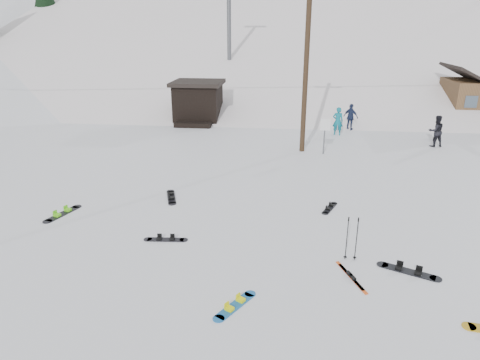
# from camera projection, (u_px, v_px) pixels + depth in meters

# --- Properties ---
(ground) EXTENTS (200.00, 200.00, 0.00)m
(ground) POSITION_uv_depth(u_px,v_px,m) (231.00, 313.00, 9.95)
(ground) COLOR white
(ground) RESTS_ON ground
(ski_slope) EXTENTS (60.00, 85.24, 65.97)m
(ski_slope) POSITION_uv_depth(u_px,v_px,m) (278.00, 153.00, 65.44)
(ski_slope) COLOR white
(ski_slope) RESTS_ON ground
(ridge_left) EXTENTS (47.54, 95.03, 58.38)m
(ridge_left) POSITION_uv_depth(u_px,v_px,m) (29.00, 152.00, 62.22)
(ridge_left) COLOR white
(ridge_left) RESTS_ON ground
(treeline_crest) EXTENTS (50.00, 6.00, 10.00)m
(treeline_crest) POSITION_uv_depth(u_px,v_px,m) (283.00, 57.00, 90.34)
(treeline_crest) COLOR black
(treeline_crest) RESTS_ON ski_slope
(utility_pole) EXTENTS (2.00, 0.26, 9.00)m
(utility_pole) POSITION_uv_depth(u_px,v_px,m) (306.00, 60.00, 21.24)
(utility_pole) COLOR #3A2819
(utility_pole) RESTS_ON ground
(trail_sign) EXTENTS (0.50, 0.09, 1.85)m
(trail_sign) POSITION_uv_depth(u_px,v_px,m) (325.00, 130.00, 21.89)
(trail_sign) COLOR #595B60
(trail_sign) RESTS_ON ground
(lift_hut) EXTENTS (3.40, 4.10, 2.75)m
(lift_hut) POSITION_uv_depth(u_px,v_px,m) (198.00, 101.00, 29.57)
(lift_hut) COLOR black
(lift_hut) RESTS_ON ground
(lift_tower_near) EXTENTS (2.20, 0.36, 8.00)m
(lift_tower_near) POSITION_uv_depth(u_px,v_px,m) (229.00, 6.00, 35.72)
(lift_tower_near) COLOR #595B60
(lift_tower_near) RESTS_ON ski_slope
(hero_snowboard) EXTENTS (0.91, 1.31, 0.10)m
(hero_snowboard) POSITION_uv_depth(u_px,v_px,m) (235.00, 305.00, 10.19)
(hero_snowboard) COLOR #1C68B6
(hero_snowboard) RESTS_ON ground
(hero_skis) EXTENTS (0.66, 1.54, 0.08)m
(hero_skis) POSITION_uv_depth(u_px,v_px,m) (351.00, 276.00, 11.36)
(hero_skis) COLOR #C44614
(hero_skis) RESTS_ON ground
(ski_poles) EXTENTS (0.36, 0.10, 1.32)m
(ski_poles) POSITION_uv_depth(u_px,v_px,m) (352.00, 238.00, 12.02)
(ski_poles) COLOR black
(ski_poles) RESTS_ON ground
(board_scatter_a) EXTENTS (1.39, 0.34, 0.10)m
(board_scatter_a) POSITION_uv_depth(u_px,v_px,m) (166.00, 239.00, 13.34)
(board_scatter_a) COLOR black
(board_scatter_a) RESTS_ON ground
(board_scatter_b) EXTENTS (0.70, 1.54, 0.11)m
(board_scatter_b) POSITION_uv_depth(u_px,v_px,m) (171.00, 197.00, 16.62)
(board_scatter_b) COLOR black
(board_scatter_b) RESTS_ON ground
(board_scatter_c) EXTENTS (0.73, 1.63, 0.12)m
(board_scatter_c) POSITION_uv_depth(u_px,v_px,m) (63.00, 213.00, 15.17)
(board_scatter_c) COLOR black
(board_scatter_c) RESTS_ON ground
(board_scatter_d) EXTENTS (1.57, 0.90, 0.12)m
(board_scatter_d) POSITION_uv_depth(u_px,v_px,m) (408.00, 271.00, 11.60)
(board_scatter_d) COLOR black
(board_scatter_d) RESTS_ON ground
(board_scatter_f) EXTENTS (0.66, 1.21, 0.09)m
(board_scatter_f) POSITION_uv_depth(u_px,v_px,m) (330.00, 208.00, 15.64)
(board_scatter_f) COLOR black
(board_scatter_f) RESTS_ON ground
(skier_teal) EXTENTS (0.65, 0.46, 1.70)m
(skier_teal) POSITION_uv_depth(u_px,v_px,m) (338.00, 121.00, 25.89)
(skier_teal) COLOR #0C697D
(skier_teal) RESTS_ON ground
(skier_dark) EXTENTS (0.95, 0.80, 1.73)m
(skier_dark) POSITION_uv_depth(u_px,v_px,m) (436.00, 131.00, 23.40)
(skier_dark) COLOR black
(skier_dark) RESTS_ON ground
(skier_navy) EXTENTS (1.03, 0.90, 1.67)m
(skier_navy) POSITION_uv_depth(u_px,v_px,m) (351.00, 117.00, 27.14)
(skier_navy) COLOR #1B2545
(skier_navy) RESTS_ON ground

